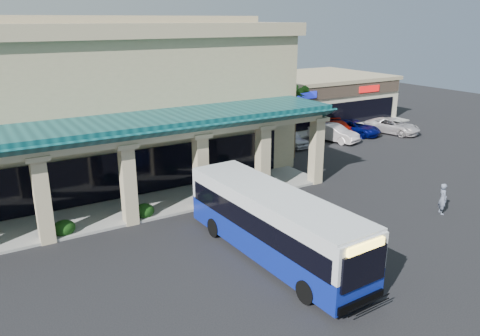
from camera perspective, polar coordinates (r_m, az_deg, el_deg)
ground at (r=26.55m, az=6.29°, el=-7.22°), size 110.00×110.00×0.00m
main_building at (r=36.06m, az=-20.03°, el=7.94°), size 30.80×14.80×11.35m
arcade at (r=27.93m, az=-15.53°, el=-0.23°), size 30.00×6.20×5.70m
strip_mall at (r=54.78m, az=6.24°, el=8.49°), size 22.50×12.50×4.90m
palm_0 at (r=38.79m, az=6.66°, el=5.93°), size 2.40×2.40×6.60m
palm_1 at (r=41.81m, az=5.22°, el=6.28°), size 2.40×2.40×5.80m
broadleaf_tree at (r=44.92m, az=-0.66°, el=6.50°), size 2.60×2.60×4.81m
transit_bus at (r=22.73m, az=4.06°, el=-6.99°), size 3.26×12.03×3.33m
pedestrian at (r=30.35m, az=23.49°, el=-3.45°), size 0.74×0.83×1.90m
car_silver at (r=43.05m, az=6.02°, el=3.64°), size 1.97×4.44×1.48m
car_white at (r=45.43m, az=11.35°, el=4.23°), size 2.92×5.20×1.62m
car_red at (r=47.63m, az=12.07°, el=4.67°), size 3.70×5.25×1.41m
car_gray at (r=48.50m, az=13.89°, el=4.78°), size 3.73×5.59×1.42m
car_extra at (r=50.17m, az=18.11°, el=4.90°), size 3.83×5.94×1.52m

